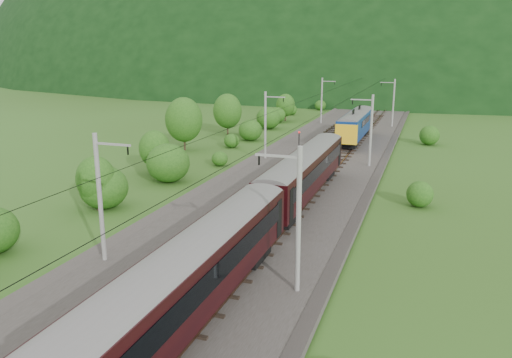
% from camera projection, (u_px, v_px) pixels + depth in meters
% --- Properties ---
extents(ground, '(600.00, 600.00, 0.00)m').
position_uv_depth(ground, '(195.00, 278.00, 29.28)').
color(ground, '#325119').
rests_on(ground, ground).
extents(railbed, '(14.00, 220.00, 0.30)m').
position_uv_depth(railbed, '(252.00, 222.00, 38.38)').
color(railbed, '#38332D').
rests_on(railbed, ground).
extents(track_left, '(2.40, 220.00, 0.27)m').
position_uv_depth(track_left, '(223.00, 216.00, 39.09)').
color(track_left, brown).
rests_on(track_left, railbed).
extents(track_right, '(2.40, 220.00, 0.27)m').
position_uv_depth(track_right, '(282.00, 223.00, 37.55)').
color(track_right, brown).
rests_on(track_right, railbed).
extents(catenary_left, '(2.54, 192.28, 8.00)m').
position_uv_depth(catenary_left, '(266.00, 124.00, 59.35)').
color(catenary_left, gray).
rests_on(catenary_left, railbed).
extents(catenary_right, '(2.54, 192.28, 8.00)m').
position_uv_depth(catenary_right, '(370.00, 129.00, 55.43)').
color(catenary_right, gray).
rests_on(catenary_right, railbed).
extents(overhead_wires, '(4.83, 198.00, 0.03)m').
position_uv_depth(overhead_wires, '(252.00, 133.00, 36.63)').
color(overhead_wires, black).
rests_on(overhead_wires, ground).
extents(mountain_main, '(504.00, 360.00, 244.00)m').
position_uv_depth(mountain_main, '(409.00, 75.00, 266.84)').
color(mountain_main, black).
rests_on(mountain_main, ground).
extents(mountain_ridge, '(336.00, 280.00, 132.00)m').
position_uv_depth(mountain_ridge, '(230.00, 70.00, 341.77)').
color(mountain_ridge, black).
rests_on(mountain_ridge, ground).
extents(train, '(2.83, 114.08, 4.91)m').
position_uv_depth(train, '(195.00, 261.00, 23.45)').
color(train, black).
rests_on(train, ground).
extents(hazard_post_near, '(0.18, 0.18, 1.71)m').
position_uv_depth(hazard_post_near, '(295.00, 170.00, 50.94)').
color(hazard_post_near, red).
rests_on(hazard_post_near, railbed).
extents(hazard_post_far, '(0.14, 0.14, 1.30)m').
position_uv_depth(hazard_post_far, '(305.00, 168.00, 52.75)').
color(hazard_post_far, red).
rests_on(hazard_post_far, railbed).
extents(signal, '(0.23, 0.23, 2.08)m').
position_uv_depth(signal, '(299.00, 138.00, 67.36)').
color(signal, black).
rests_on(signal, railbed).
extents(vegetation_left, '(12.56, 148.25, 7.05)m').
position_uv_depth(vegetation_left, '(155.00, 154.00, 52.10)').
color(vegetation_left, '#1E4F15').
rests_on(vegetation_left, ground).
extents(vegetation_right, '(5.63, 90.50, 2.98)m').
position_uv_depth(vegetation_right, '(415.00, 341.00, 20.57)').
color(vegetation_right, '#1E4F15').
rests_on(vegetation_right, ground).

